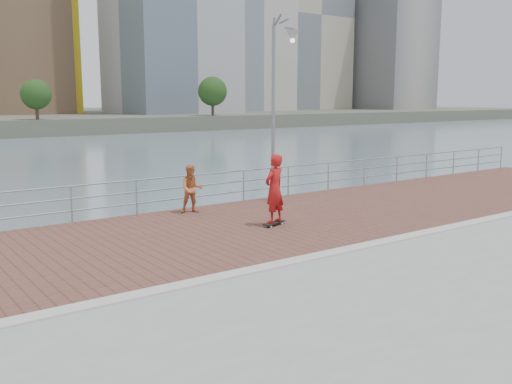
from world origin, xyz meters
TOP-DOWN VIEW (x-y plane):
  - water at (0.00, 0.00)m, footprint 400.00×400.00m
  - brick_lane at (0.00, 3.60)m, footprint 40.00×6.80m
  - curb at (0.00, 0.00)m, footprint 40.00×0.40m
  - guardrail at (0.00, 7.00)m, footprint 39.06×0.06m
  - street_lamp at (4.02, 6.05)m, footprint 0.45×1.31m
  - skateboard at (1.49, 3.16)m, footprint 0.85×0.43m
  - skateboarder at (1.49, 3.16)m, footprint 0.82×0.66m
  - bystander at (0.51, 6.18)m, footprint 0.90×0.81m

SIDE VIEW (x-z plane):
  - water at x=0.00m, z-range -2.00..-2.00m
  - brick_lane at x=0.00m, z-range 0.00..0.02m
  - curb at x=0.00m, z-range 0.00..0.06m
  - skateboard at x=1.49m, z-range 0.05..0.14m
  - guardrail at x=0.00m, z-range 0.13..1.25m
  - bystander at x=0.51m, z-range 0.02..1.55m
  - skateboarder at x=1.49m, z-range 0.10..2.08m
  - street_lamp at x=4.02m, z-range 1.30..7.47m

